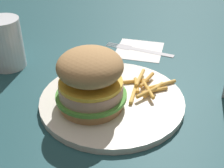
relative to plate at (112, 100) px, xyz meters
The scene contains 7 objects.
ground_plane 0.04m from the plate, 45.87° to the left, with size 1.60×1.60×0.00m, color #1E474C.
plate is the anchor object (origin of this frame).
sandwich 0.07m from the plate, 126.73° to the right, with size 0.12×0.12×0.11m.
fries_pile 0.07m from the plate, 45.89° to the left, with size 0.10×0.11×0.01m.
napkin 0.23m from the plate, 94.39° to the left, with size 0.11×0.11×0.00m, color white.
fork 0.23m from the plate, 94.79° to the left, with size 0.17×0.03×0.00m.
drink_glass 0.27m from the plate, behind, with size 0.07×0.07×0.11m.
Camera 1 is at (0.15, -0.46, 0.34)m, focal length 49.57 mm.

